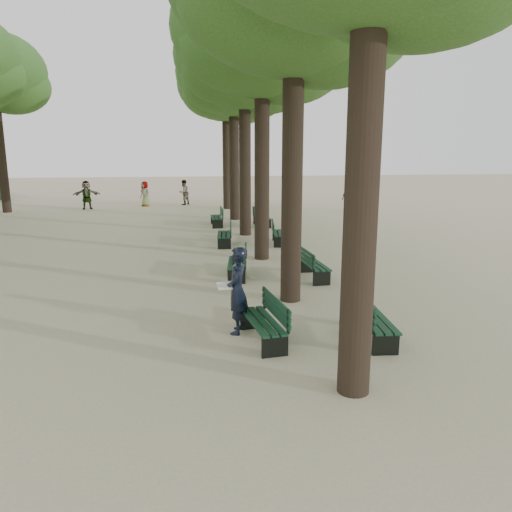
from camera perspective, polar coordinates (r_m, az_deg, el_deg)
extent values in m
plane|color=#B6AE8A|center=(10.03, -1.06, -10.48)|extent=(120.00, 120.00, 0.00)
cylinder|color=#33261C|center=(7.63, 12.17, 11.03)|extent=(0.52, 0.52, 7.50)
cylinder|color=#33261C|center=(12.45, 4.19, 11.66)|extent=(0.52, 0.52, 7.50)
cylinder|color=#33261C|center=(17.38, 0.69, 11.87)|extent=(0.52, 0.52, 7.50)
ellipsoid|color=#2A571D|center=(17.79, 0.72, 24.70)|extent=(6.00, 6.00, 4.50)
cylinder|color=#33261C|center=(22.33, -1.27, 11.97)|extent=(0.52, 0.52, 7.50)
ellipsoid|color=#2A571D|center=(22.65, -1.32, 22.01)|extent=(6.00, 6.00, 4.50)
cylinder|color=#33261C|center=(27.30, -2.51, 12.02)|extent=(0.52, 0.52, 7.50)
ellipsoid|color=#2A571D|center=(27.57, -2.60, 20.26)|extent=(6.00, 6.00, 4.50)
cylinder|color=#33261C|center=(32.28, -3.38, 12.06)|extent=(0.52, 0.52, 7.50)
ellipsoid|color=#2A571D|center=(32.51, -3.47, 19.03)|extent=(6.00, 6.00, 4.50)
cylinder|color=#33261C|center=(33.98, -27.19, 11.19)|extent=(0.52, 0.52, 8.00)
cube|color=black|center=(10.24, 0.72, -8.63)|extent=(0.76, 1.85, 0.45)
cube|color=black|center=(10.16, 0.72, -7.44)|extent=(0.78, 1.86, 0.04)
cube|color=black|center=(10.15, 2.25, -5.86)|extent=(0.28, 1.79, 0.40)
cube|color=black|center=(15.24, -2.25, -1.59)|extent=(0.74, 1.85, 0.45)
cube|color=black|center=(15.18, -2.25, -0.77)|extent=(0.76, 1.85, 0.04)
cube|color=black|center=(15.12, -1.20, 0.23)|extent=(0.26, 1.79, 0.40)
cube|color=black|center=(20.21, -3.69, 1.85)|extent=(0.67, 1.84, 0.45)
cube|color=black|center=(20.17, -3.69, 2.48)|extent=(0.69, 1.84, 0.04)
cube|color=black|center=(20.12, -2.91, 3.25)|extent=(0.19, 1.80, 0.40)
cube|color=black|center=(25.24, -4.56, 3.94)|extent=(0.52, 1.80, 0.45)
cube|color=black|center=(25.21, -4.57, 4.45)|extent=(0.54, 1.80, 0.04)
cube|color=black|center=(25.19, -3.94, 5.07)|extent=(0.04, 1.80, 0.40)
cube|color=black|center=(10.63, 13.37, -8.17)|extent=(0.64, 1.83, 0.45)
cube|color=black|center=(10.56, 13.43, -7.02)|extent=(0.66, 1.83, 0.04)
cube|color=black|center=(10.39, 12.02, -5.69)|extent=(0.16, 1.80, 0.40)
cube|color=black|center=(15.13, 6.65, -1.76)|extent=(0.62, 1.83, 0.45)
cube|color=black|center=(15.08, 6.68, -0.93)|extent=(0.64, 1.83, 0.04)
cube|color=black|center=(14.94, 5.68, 0.02)|extent=(0.14, 1.80, 0.40)
cube|color=black|center=(20.50, 2.74, 2.02)|extent=(0.76, 1.85, 0.45)
cube|color=black|center=(20.46, 2.75, 2.64)|extent=(0.78, 1.86, 0.04)
cube|color=black|center=(20.40, 1.97, 3.39)|extent=(0.29, 1.79, 0.40)
cube|color=black|center=(25.13, 0.74, 3.94)|extent=(0.71, 1.85, 0.45)
cube|color=black|center=(25.09, 0.75, 4.45)|extent=(0.73, 1.85, 0.04)
cube|color=black|center=(24.99, 0.12, 5.04)|extent=(0.23, 1.79, 0.40)
imported|color=black|center=(10.54, -2.17, -3.97)|extent=(0.55, 0.82, 1.86)
cube|color=white|center=(10.48, -3.54, -3.39)|extent=(0.37, 0.29, 0.12)
imported|color=#262628|center=(34.99, -8.25, 7.21)|extent=(0.82, 0.83, 1.70)
imported|color=#262628|center=(34.53, -12.56, 6.96)|extent=(0.80, 0.82, 1.67)
imported|color=#262628|center=(33.87, -18.79, 6.62)|extent=(1.72, 0.71, 1.82)
imported|color=#262628|center=(34.83, 0.81, 7.20)|extent=(1.02, 0.79, 1.56)
imported|color=#262628|center=(31.22, 10.37, 6.45)|extent=(0.96, 0.80, 1.61)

